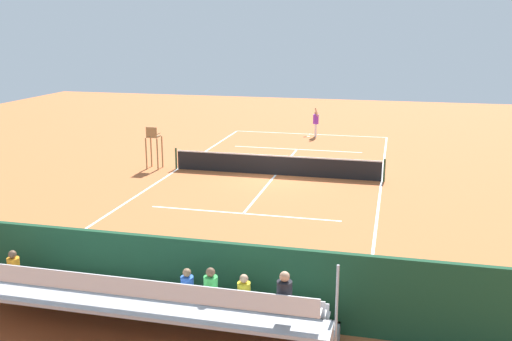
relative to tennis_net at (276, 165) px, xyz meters
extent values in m
plane|color=#BC6033|center=(0.00, 0.00, -0.50)|extent=(60.00, 60.00, 0.00)
cube|color=white|center=(0.00, -11.00, -0.50)|extent=(10.00, 0.10, 0.01)
cube|color=white|center=(0.00, 11.00, -0.50)|extent=(10.00, 0.10, 0.01)
cube|color=white|center=(-5.00, 0.00, -0.50)|extent=(0.10, 22.00, 0.01)
cube|color=white|center=(5.00, 0.00, -0.50)|extent=(0.10, 22.00, 0.01)
cube|color=white|center=(0.00, -6.05, -0.50)|extent=(7.50, 0.10, 0.01)
cube|color=white|center=(0.00, 6.05, -0.50)|extent=(7.50, 0.10, 0.01)
cube|color=white|center=(0.00, 0.00, -0.50)|extent=(0.10, 12.10, 0.01)
cube|color=white|center=(0.00, -11.00, -0.50)|extent=(0.10, 0.30, 0.01)
cube|color=black|center=(0.00, 0.00, -0.05)|extent=(10.00, 0.02, 0.91)
cube|color=white|center=(0.00, 0.00, 0.44)|extent=(10.00, 0.04, 0.06)
cylinder|color=#2D5133|center=(-5.10, 0.00, 0.03)|extent=(0.10, 0.10, 1.07)
cylinder|color=#2D5133|center=(5.10, 0.00, 0.03)|extent=(0.10, 0.10, 1.07)
cube|color=#194228|center=(0.00, 14.00, 0.50)|extent=(18.00, 0.16, 2.00)
cube|color=#9EA0A5|center=(0.00, 14.35, -0.28)|extent=(9.00, 0.10, 0.45)
cube|color=#9EA0A5|center=(0.00, 14.70, -0.09)|extent=(9.00, 0.80, 0.08)
cube|color=#9EA0A5|center=(0.00, 14.32, -0.28)|extent=(9.00, 0.04, 0.45)
cube|color=silver|center=(0.00, 14.80, 0.33)|extent=(8.60, 0.36, 0.04)
cube|color=silver|center=(0.00, 14.98, 0.53)|extent=(8.60, 0.03, 0.36)
cube|color=#9EA0A5|center=(0.00, 15.50, 0.36)|extent=(9.00, 0.80, 0.08)
cube|color=#9EA0A5|center=(0.00, 15.12, 0.17)|extent=(9.00, 0.04, 0.45)
cube|color=silver|center=(0.00, 15.60, 0.78)|extent=(8.60, 0.36, 0.04)
cube|color=silver|center=(0.00, 15.78, 0.98)|extent=(8.60, 0.03, 0.36)
cube|color=#9EA0A5|center=(0.00, 16.30, 0.81)|extent=(9.00, 0.80, 0.08)
cube|color=#9EA0A5|center=(0.00, 15.92, 0.62)|extent=(9.00, 0.04, 0.45)
cube|color=silver|center=(0.00, 16.40, 1.23)|extent=(8.60, 0.36, 0.04)
cube|color=silver|center=(0.00, 16.58, 1.43)|extent=(8.60, 0.03, 0.36)
cylinder|color=#9EA0A5|center=(-4.50, 15.50, 0.67)|extent=(0.06, 0.06, 2.35)
cube|color=#2D2D33|center=(-0.99, 14.63, 0.37)|extent=(0.32, 0.40, 0.12)
cylinder|color=blue|center=(-0.99, 14.75, 0.65)|extent=(0.30, 0.30, 0.45)
sphere|color=#8C6647|center=(-0.99, 14.75, 0.98)|extent=(0.20, 0.20, 0.20)
cube|color=#2D2D33|center=(-1.83, 15.43, 0.82)|extent=(0.32, 0.40, 0.12)
cylinder|color=green|center=(-1.83, 15.55, 1.10)|extent=(0.30, 0.30, 0.45)
sphere|color=brown|center=(-1.83, 15.55, 1.43)|extent=(0.20, 0.20, 0.20)
cube|color=#2D2D33|center=(-3.58, 16.23, 1.27)|extent=(0.32, 0.40, 0.12)
cylinder|color=black|center=(-3.58, 16.35, 1.55)|extent=(0.30, 0.30, 0.45)
sphere|color=tan|center=(-3.58, 16.35, 1.88)|extent=(0.20, 0.20, 0.20)
cube|color=#2D2D33|center=(-2.34, 14.63, 0.37)|extent=(0.32, 0.40, 0.12)
cylinder|color=yellow|center=(-2.34, 14.75, 0.65)|extent=(0.30, 0.30, 0.45)
sphere|color=tan|center=(-2.34, 14.75, 0.98)|extent=(0.20, 0.20, 0.20)
cube|color=#2D2D33|center=(3.61, 14.63, 0.37)|extent=(0.32, 0.40, 0.12)
cylinder|color=orange|center=(3.61, 14.75, 0.65)|extent=(0.30, 0.30, 0.45)
sphere|color=brown|center=(3.61, 14.75, 0.98)|extent=(0.20, 0.20, 0.20)
cylinder|color=olive|center=(5.90, -0.16, 0.30)|extent=(0.07, 0.07, 1.60)
cylinder|color=olive|center=(6.50, -0.16, 0.30)|extent=(0.07, 0.07, 1.60)
cylinder|color=olive|center=(5.90, 0.44, 0.30)|extent=(0.07, 0.07, 1.60)
cylinder|color=olive|center=(6.50, 0.44, 0.30)|extent=(0.07, 0.07, 1.60)
cube|color=olive|center=(6.20, 0.14, 1.13)|extent=(0.56, 0.56, 0.06)
cube|color=olive|center=(6.20, 0.38, 1.40)|extent=(0.56, 0.06, 0.48)
cube|color=olive|center=(5.94, 0.14, 1.28)|extent=(0.04, 0.48, 0.04)
cube|color=olive|center=(6.46, 0.14, 1.28)|extent=(0.04, 0.48, 0.04)
cube|color=#234C2D|center=(-2.34, 13.20, -0.05)|extent=(1.80, 0.40, 0.05)
cylinder|color=#234C2D|center=(-3.09, 13.20, -0.28)|extent=(0.06, 0.06, 0.45)
cylinder|color=#234C2D|center=(-1.59, 13.20, -0.28)|extent=(0.06, 0.06, 0.45)
cube|color=#234C2D|center=(-2.34, 13.38, 0.25)|extent=(1.80, 0.04, 0.36)
cube|color=#334C8C|center=(-0.74, 13.40, -0.32)|extent=(0.90, 0.36, 0.36)
cylinder|color=white|center=(-0.48, -10.27, -0.08)|extent=(0.14, 0.14, 0.85)
cylinder|color=white|center=(-0.53, -10.06, -0.08)|extent=(0.14, 0.14, 0.85)
cylinder|color=purple|center=(-0.50, -10.17, 0.65)|extent=(0.43, 0.43, 0.60)
sphere|color=tan|center=(-0.50, -10.17, 1.06)|extent=(0.22, 0.22, 0.22)
cylinder|color=tan|center=(-0.55, -9.95, 1.15)|extent=(0.26, 0.14, 0.55)
cylinder|color=tan|center=(-0.45, -10.38, 0.68)|extent=(0.11, 0.11, 0.50)
cylinder|color=black|center=(0.12, -9.92, -0.49)|extent=(0.21, 0.22, 0.03)
torus|color=#D8CC4C|center=(-0.06, -10.11, -0.49)|extent=(0.43, 0.43, 0.02)
cylinder|color=white|center=(-0.06, -10.11, -0.49)|extent=(0.25, 0.25, 0.00)
sphere|color=#CCDB33|center=(-2.66, -6.21, -0.47)|extent=(0.07, 0.07, 0.07)
camera|label=1|loc=(-5.43, 26.22, 6.49)|focal=40.26mm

